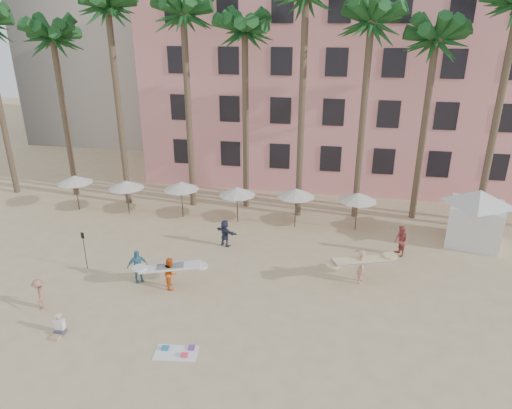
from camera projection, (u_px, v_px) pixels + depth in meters
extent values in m
plane|color=#D1B789|center=(197.00, 336.00, 20.08)|extent=(120.00, 120.00, 0.00)
cube|color=pink|center=(360.00, 83.00, 39.66)|extent=(35.00, 14.00, 16.00)
cylinder|color=brown|center=(1.00, 112.00, 34.78)|extent=(0.44, 0.44, 13.00)
cylinder|color=brown|center=(65.00, 120.00, 34.57)|extent=(0.44, 0.44, 12.00)
cylinder|color=brown|center=(119.00, 111.00, 32.43)|extent=(0.44, 0.44, 14.00)
cylinder|color=brown|center=(189.00, 116.00, 32.13)|extent=(0.44, 0.44, 13.50)
cylinder|color=brown|center=(246.00, 123.00, 32.08)|extent=(0.44, 0.44, 12.50)
cylinder|color=brown|center=(302.00, 114.00, 30.12)|extent=(0.44, 0.44, 14.50)
cylinder|color=brown|center=(362.00, 126.00, 30.17)|extent=(0.44, 0.44, 13.00)
cylinder|color=brown|center=(423.00, 134.00, 30.13)|extent=(0.44, 0.44, 12.00)
cylinder|color=brown|center=(495.00, 124.00, 28.16)|extent=(0.44, 0.44, 14.00)
cylinder|color=#332B23|center=(77.00, 194.00, 33.25)|extent=(0.07, 0.07, 2.50)
cone|color=silver|center=(75.00, 179.00, 32.84)|extent=(2.50, 2.50, 0.55)
cylinder|color=#332B23|center=(128.00, 198.00, 32.49)|extent=(0.07, 0.07, 2.40)
cone|color=silver|center=(126.00, 184.00, 32.10)|extent=(2.50, 2.50, 0.55)
cylinder|color=#332B23|center=(182.00, 200.00, 31.97)|extent=(0.07, 0.07, 2.50)
cone|color=silver|center=(181.00, 186.00, 31.56)|extent=(2.50, 2.50, 0.55)
cylinder|color=#332B23|center=(237.00, 205.00, 31.22)|extent=(0.07, 0.07, 2.40)
cone|color=silver|center=(237.00, 191.00, 30.83)|extent=(2.50, 2.50, 0.55)
cylinder|color=#332B23|center=(295.00, 209.00, 30.41)|extent=(0.07, 0.07, 2.60)
cone|color=silver|center=(296.00, 193.00, 29.98)|extent=(2.50, 2.50, 0.55)
cylinder|color=#332B23|center=(356.00, 212.00, 29.92)|extent=(0.07, 0.07, 2.50)
cone|color=silver|center=(358.00, 197.00, 29.52)|extent=(2.50, 2.50, 0.55)
cube|color=silver|center=(474.00, 224.00, 28.15)|extent=(3.65, 3.65, 2.60)
cone|color=silver|center=(480.00, 197.00, 27.50)|extent=(5.48, 5.48, 0.90)
cube|color=white|center=(176.00, 353.00, 19.04)|extent=(1.91, 1.22, 0.02)
cube|color=teal|center=(165.00, 348.00, 19.23)|extent=(0.33, 0.29, 0.10)
cube|color=#FB4563|center=(184.00, 355.00, 18.80)|extent=(0.31, 0.25, 0.12)
cube|color=#743E95|center=(192.00, 348.00, 19.26)|extent=(0.30, 0.33, 0.08)
imported|color=tan|center=(362.00, 266.00, 23.90)|extent=(0.55, 0.75, 1.90)
cube|color=beige|center=(362.00, 260.00, 23.75)|extent=(3.28, 2.20, 0.39)
imported|color=orange|center=(171.00, 273.00, 23.49)|extent=(0.92, 1.01, 1.70)
cube|color=white|center=(170.00, 267.00, 23.36)|extent=(3.21, 1.51, 0.32)
imported|color=teal|center=(137.00, 266.00, 23.98)|extent=(1.14, 1.01, 1.85)
imported|color=#AB6F5B|center=(39.00, 294.00, 21.72)|extent=(1.07, 1.18, 1.59)
imported|color=#2C344E|center=(225.00, 233.00, 27.93)|extent=(1.62, 1.17, 1.69)
imported|color=#A84946|center=(401.00, 241.00, 26.67)|extent=(1.00, 1.11, 1.88)
cylinder|color=black|center=(85.00, 252.00, 25.21)|extent=(0.04, 0.04, 2.10)
cube|color=black|center=(82.00, 235.00, 24.84)|extent=(0.18, 0.03, 0.35)
cube|color=#3F3F4C|center=(60.00, 331.00, 20.20)|extent=(0.42, 0.39, 0.22)
cube|color=tan|center=(56.00, 337.00, 19.92)|extent=(0.37, 0.42, 0.11)
cube|color=white|center=(60.00, 324.00, 20.11)|extent=(0.41, 0.24, 0.51)
sphere|color=tan|center=(58.00, 317.00, 19.97)|extent=(0.22, 0.22, 0.22)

